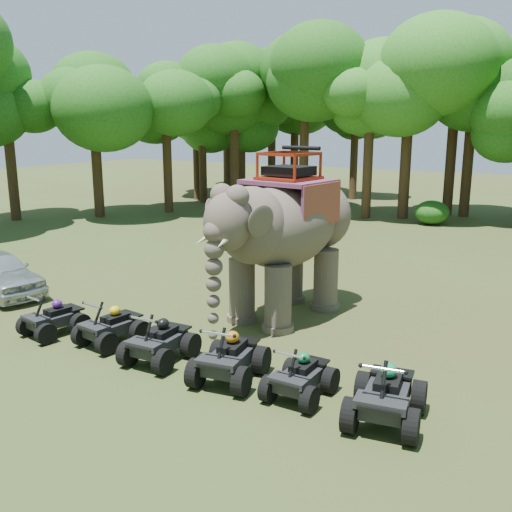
{
  "coord_description": "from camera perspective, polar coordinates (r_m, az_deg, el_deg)",
  "views": [
    {
      "loc": [
        7.92,
        -11.84,
        5.48
      ],
      "look_at": [
        0.0,
        1.2,
        1.9
      ],
      "focal_mm": 40.0,
      "sensor_mm": 36.0,
      "label": 1
    }
  ],
  "objects": [
    {
      "name": "ground",
      "position": [
        15.26,
        -2.36,
        -7.85
      ],
      "size": [
        110.0,
        110.0,
        0.0
      ],
      "primitive_type": "plane",
      "color": "#47381E",
      "rests_on": "ground"
    },
    {
      "name": "elephant",
      "position": [
        16.18,
        3.0,
        2.22
      ],
      "size": [
        3.22,
        5.99,
        4.8
      ],
      "primitive_type": null,
      "rotation": [
        0.0,
        0.0,
        -0.13
      ],
      "color": "brown",
      "rests_on": "ground"
    },
    {
      "name": "atv_0",
      "position": [
        15.98,
        -19.62,
        -5.47
      ],
      "size": [
        1.36,
        1.71,
        1.15
      ],
      "primitive_type": null,
      "rotation": [
        0.0,
        0.0,
        -0.15
      ],
      "color": "black",
      "rests_on": "ground"
    },
    {
      "name": "atv_1",
      "position": [
        14.89,
        -14.31,
        -6.36
      ],
      "size": [
        1.35,
        1.74,
        1.2
      ],
      "primitive_type": null,
      "rotation": [
        0.0,
        0.0,
        -0.11
      ],
      "color": "black",
      "rests_on": "ground"
    },
    {
      "name": "atv_2",
      "position": [
        13.6,
        -9.63,
        -7.9
      ],
      "size": [
        1.34,
        1.77,
        1.25
      ],
      "primitive_type": null,
      "rotation": [
        0.0,
        0.0,
        0.06
      ],
      "color": "black",
      "rests_on": "ground"
    },
    {
      "name": "atv_3",
      "position": [
        12.48,
        -2.66,
        -9.53
      ],
      "size": [
        1.58,
        1.97,
        1.32
      ],
      "primitive_type": null,
      "rotation": [
        0.0,
        0.0,
        0.17
      ],
      "color": "black",
      "rests_on": "ground"
    },
    {
      "name": "atv_4",
      "position": [
        11.82,
        4.46,
        -11.38
      ],
      "size": [
        1.13,
        1.54,
        1.14
      ],
      "primitive_type": null,
      "rotation": [
        0.0,
        0.0,
        0.0
      ],
      "color": "black",
      "rests_on": "ground"
    },
    {
      "name": "atv_5",
      "position": [
        11.11,
        12.93,
        -12.76
      ],
      "size": [
        1.62,
        2.03,
        1.36
      ],
      "primitive_type": null,
      "rotation": [
        0.0,
        0.0,
        0.17
      ],
      "color": "black",
      "rests_on": "ground"
    },
    {
      "name": "tree_0",
      "position": [
        36.33,
        19.08,
        11.54
      ],
      "size": [
        6.82,
        6.82,
        9.74
      ],
      "primitive_type": null,
      "color": "#195114",
      "rests_on": "ground"
    },
    {
      "name": "tree_24",
      "position": [
        35.36,
        -23.47,
        10.4
      ],
      "size": [
        6.16,
        6.16,
        8.81
      ],
      "primitive_type": null,
      "color": "#195114",
      "rests_on": "ground"
    },
    {
      "name": "tree_25",
      "position": [
        35.05,
        -15.81,
        11.56
      ],
      "size": [
        6.68,
        6.68,
        9.54
      ],
      "primitive_type": null,
      "color": "#195114",
      "rests_on": "ground"
    },
    {
      "name": "tree_26",
      "position": [
        35.99,
        -8.92,
        10.98
      ],
      "size": [
        5.85,
        5.85,
        8.35
      ],
      "primitive_type": null,
      "color": "#195114",
      "rests_on": "ground"
    },
    {
      "name": "tree_27",
      "position": [
        38.33,
        -2.19,
        12.1
      ],
      "size": [
        6.65,
        6.65,
        9.49
      ],
      "primitive_type": null,
      "color": "#195114",
      "rests_on": "ground"
    },
    {
      "name": "tree_28",
      "position": [
        36.4,
        4.85,
        12.09
      ],
      "size": [
        6.72,
        6.72,
        9.6
      ],
      "primitive_type": null,
      "color": "#195114",
      "rests_on": "ground"
    },
    {
      "name": "tree_29",
      "position": [
        33.87,
        11.2,
        10.82
      ],
      "size": [
        5.9,
        5.9,
        8.42
      ],
      "primitive_type": null,
      "color": "#195114",
      "rests_on": "ground"
    },
    {
      "name": "tree_30",
      "position": [
        44.89,
        1.6,
        12.61
      ],
      "size": [
        7.02,
        7.02,
        10.03
      ],
      "primitive_type": null,
      "color": "#195114",
      "rests_on": "ground"
    },
    {
      "name": "tree_32",
      "position": [
        41.76,
        -5.97,
        10.9
      ],
      "size": [
        5.38,
        5.38,
        7.69
      ],
      "primitive_type": null,
      "color": "#195114",
      "rests_on": "ground"
    },
    {
      "name": "tree_34",
      "position": [
        40.14,
        -5.39,
        11.2
      ],
      "size": [
        5.76,
        5.76,
        8.23
      ],
      "primitive_type": null,
      "color": "#195114",
      "rests_on": "ground"
    },
    {
      "name": "tree_35",
      "position": [
        42.3,
        9.82,
        11.05
      ],
      "size": [
        5.64,
        5.64,
        8.06
      ],
      "primitive_type": null,
      "color": "#195114",
      "rests_on": "ground"
    },
    {
      "name": "tree_36",
      "position": [
        42.29,
        -1.51,
        10.78
      ],
      "size": [
        5.17,
        5.17,
        7.38
      ],
      "primitive_type": null,
      "color": "#195114",
      "rests_on": "ground"
    },
    {
      "name": "tree_37",
      "position": [
        48.91,
        -2.95,
        13.17
      ],
      "size": [
        7.65,
        7.65,
        10.92
      ],
      "primitive_type": null,
      "color": "#195114",
      "rests_on": "ground"
    },
    {
      "name": "tree_38",
      "position": [
        34.25,
        14.92,
        12.4
      ],
      "size": [
        7.35,
        7.35,
        10.51
      ],
      "primitive_type": null,
      "color": "#195114",
      "rests_on": "ground"
    },
    {
      "name": "tree_40",
      "position": [
        35.97,
        20.64,
        11.49
      ],
      "size": [
        6.89,
        6.89,
        9.84
      ],
      "primitive_type": null,
      "color": "#195114",
      "rests_on": "ground"
    },
    {
      "name": "tree_41",
      "position": [
        45.79,
        -5.83,
        11.23
      ],
      "size": [
        5.54,
        5.54,
        7.91
      ],
      "primitive_type": null,
      "color": "#195114",
      "rests_on": "ground"
    },
    {
      "name": "tree_42",
      "position": [
        49.51,
        -2.83,
        13.04
      ],
      "size": [
        7.49,
        7.49,
        10.7
      ],
      "primitive_type": null,
      "color": "#195114",
      "rests_on": "ground"
    },
    {
      "name": "tree_44",
      "position": [
        40.63,
        -1.48,
        11.92
      ],
      "size": [
        6.4,
        6.4,
        9.14
      ],
      "primitive_type": null,
      "color": "#195114",
      "rests_on": "ground"
    },
    {
      "name": "tree_45",
      "position": [
        45.86,
        3.91,
        13.14
      ],
      "size": [
        7.62,
        7.62,
        10.89
      ],
      "primitive_type": null,
      "color": "#195114",
      "rests_on": "ground"
    }
  ]
}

